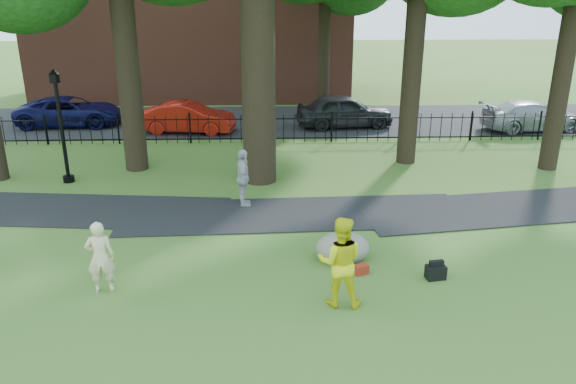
{
  "coord_description": "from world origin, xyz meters",
  "views": [
    {
      "loc": [
        0.29,
        -11.24,
        6.28
      ],
      "look_at": [
        0.77,
        2.0,
        1.41
      ],
      "focal_mm": 35.0,
      "sensor_mm": 36.0,
      "label": 1
    }
  ],
  "objects_px": {
    "man": "(340,262)",
    "red_sedan": "(188,118)",
    "boulder": "(343,246)",
    "woman": "(100,257)",
    "lamppost": "(62,128)"
  },
  "relations": [
    {
      "from": "woman",
      "to": "red_sedan",
      "type": "relative_size",
      "value": 0.39
    },
    {
      "from": "boulder",
      "to": "lamppost",
      "type": "distance_m",
      "value": 10.66
    },
    {
      "from": "woman",
      "to": "boulder",
      "type": "bearing_deg",
      "value": -178.08
    },
    {
      "from": "red_sedan",
      "to": "lamppost",
      "type": "bearing_deg",
      "value": 161.47
    },
    {
      "from": "lamppost",
      "to": "red_sedan",
      "type": "relative_size",
      "value": 0.91
    },
    {
      "from": "woman",
      "to": "man",
      "type": "xyz_separation_m",
      "value": [
        5.08,
        -0.71,
        0.16
      ]
    },
    {
      "from": "woman",
      "to": "man",
      "type": "height_order",
      "value": "man"
    },
    {
      "from": "boulder",
      "to": "lamppost",
      "type": "relative_size",
      "value": 0.34
    },
    {
      "from": "woman",
      "to": "lamppost",
      "type": "distance_m",
      "value": 8.12
    },
    {
      "from": "woman",
      "to": "man",
      "type": "distance_m",
      "value": 5.13
    },
    {
      "from": "boulder",
      "to": "woman",
      "type": "bearing_deg",
      "value": -166.81
    },
    {
      "from": "man",
      "to": "boulder",
      "type": "height_order",
      "value": "man"
    },
    {
      "from": "man",
      "to": "red_sedan",
      "type": "distance_m",
      "value": 15.7
    },
    {
      "from": "man",
      "to": "boulder",
      "type": "relative_size",
      "value": 1.5
    },
    {
      "from": "boulder",
      "to": "lamppost",
      "type": "height_order",
      "value": "lamppost"
    }
  ]
}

